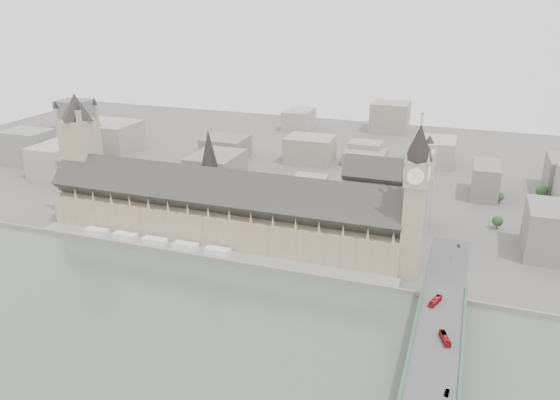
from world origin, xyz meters
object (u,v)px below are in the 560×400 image
(palace_of_westminster, at_px, (220,211))
(red_bus_south, at_px, (445,338))
(westminster_bridge, at_px, (434,367))
(car_approach, at_px, (459,246))
(red_bus_north, at_px, (435,301))
(elizabeth_tower, at_px, (415,192))
(westminster_abbey, at_px, (389,192))
(victoria_tower, at_px, (81,150))
(car_silver, at_px, (447,393))

(palace_of_westminster, height_order, red_bus_south, palace_of_westminster)
(westminster_bridge, height_order, car_approach, car_approach)
(westminster_bridge, bearing_deg, red_bus_north, 94.44)
(elizabeth_tower, distance_m, red_bus_south, 96.67)
(palace_of_westminster, height_order, red_bus_north, palace_of_westminster)
(westminster_abbey, bearing_deg, red_bus_south, -71.98)
(palace_of_westminster, distance_m, victoria_tower, 126.41)
(elizabeth_tower, xyz_separation_m, red_bus_north, (20.16, -46.07, -46.13))
(red_bus_south, height_order, car_silver, red_bus_south)
(westminster_abbey, bearing_deg, red_bus_north, -70.46)
(palace_of_westminster, distance_m, elizabeth_tower, 142.94)
(car_silver, distance_m, car_approach, 153.20)
(victoria_tower, height_order, red_bus_north, victoria_tower)
(elizabeth_tower, height_order, red_bus_north, elizabeth_tower)
(westminster_abbey, height_order, car_silver, westminster_abbey)
(westminster_abbey, bearing_deg, car_silver, -74.31)
(westminster_abbey, relative_size, red_bus_south, 5.59)
(victoria_tower, bearing_deg, westminster_bridge, -21.78)
(westminster_abbey, distance_m, car_silver, 214.99)
(palace_of_westminster, distance_m, westminster_abbey, 134.09)
(westminster_abbey, distance_m, car_approach, 78.83)
(palace_of_westminster, bearing_deg, car_approach, 7.48)
(car_silver, bearing_deg, victoria_tower, 160.16)
(westminster_abbey, bearing_deg, palace_of_westminster, -145.83)
(palace_of_westminster, distance_m, car_silver, 214.23)
(victoria_tower, relative_size, car_approach, 22.05)
(victoria_tower, bearing_deg, palace_of_westminster, -2.96)
(elizabeth_tower, bearing_deg, palace_of_westminster, 175.15)
(westminster_abbey, bearing_deg, car_approach, -43.46)
(palace_of_westminster, bearing_deg, elizabeth_tower, -4.85)
(westminster_bridge, bearing_deg, red_bus_south, 77.37)
(victoria_tower, xyz_separation_m, westminster_abbey, (232.92, 69.00, -30.12))
(palace_of_westminster, relative_size, westminster_bridge, 0.82)
(red_bus_south, bearing_deg, westminster_abbey, 88.05)
(car_silver, bearing_deg, westminster_bridge, 111.54)
(elizabeth_tower, relative_size, red_bus_south, 8.84)
(victoria_tower, distance_m, car_silver, 324.82)
(palace_of_westminster, bearing_deg, westminster_bridge, -33.49)
(palace_of_westminster, height_order, victoria_tower, victoria_tower)
(elizabeth_tower, xyz_separation_m, victoria_tower, (-260.00, 18.00, -2.88))
(westminster_abbey, distance_m, red_bus_south, 176.54)
(westminster_bridge, bearing_deg, car_approach, 87.69)
(car_approach, bearing_deg, westminster_abbey, 123.72)
(palace_of_westminster, height_order, westminster_abbey, westminster_abbey)
(victoria_tower, distance_m, westminster_bridge, 309.91)
(westminster_bridge, relative_size, red_bus_north, 26.53)
(westminster_bridge, height_order, westminster_abbey, westminster_abbey)
(westminster_bridge, bearing_deg, car_silver, -73.92)
(westminster_bridge, relative_size, red_bus_south, 26.73)
(victoria_tower, height_order, red_bus_south, victoria_tower)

